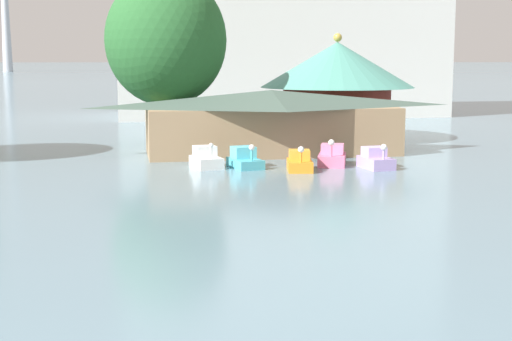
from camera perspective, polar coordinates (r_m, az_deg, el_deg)
The scene contains 8 objects.
pedal_boat_white at distance 46.53m, azimuth -3.80°, elevation 0.86°, with size 1.97×2.73×1.64m.
pedal_boat_cyan at distance 46.41m, azimuth -0.86°, elevation 0.84°, with size 2.08×2.94×1.56m.
pedal_boat_orange at distance 45.37m, azimuth 3.31°, elevation 0.62°, with size 1.87×2.84×1.59m.
pedal_boat_pink at distance 47.79m, azimuth 5.77°, elevation 1.04°, with size 2.48×3.23×1.75m.
pedal_boat_lavender at distance 46.70m, azimuth 9.03°, elevation 0.80°, with size 1.78×2.65×1.62m.
boathouse at distance 53.28m, azimuth 1.14°, elevation 3.81°, with size 18.71×7.79×4.47m.
green_roof_pavilion at distance 62.47m, azimuth 6.14°, elevation 6.63°, with size 12.59×12.59×8.67m.
shoreline_tree_mid at distance 57.29m, azimuth -6.83°, elevation 9.77°, with size 9.04×9.04×12.93m.
Camera 1 is at (-0.96, -10.76, 6.75)m, focal length 52.93 mm.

